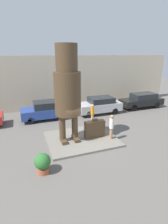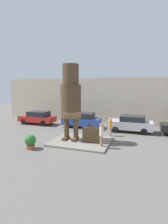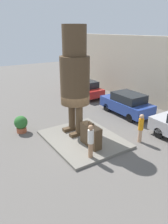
{
  "view_description": "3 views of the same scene",
  "coord_description": "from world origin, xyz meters",
  "px_view_note": "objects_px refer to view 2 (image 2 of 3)",
  "views": [
    {
      "loc": [
        -3.6,
        -10.28,
        5.71
      ],
      "look_at": [
        0.24,
        0.12,
        1.97
      ],
      "focal_mm": 28.0,
      "sensor_mm": 36.0,
      "label": 1
    },
    {
      "loc": [
        4.75,
        -12.94,
        4.53
      ],
      "look_at": [
        0.24,
        0.03,
        2.5
      ],
      "focal_mm": 28.0,
      "sensor_mm": 36.0,
      "label": 2
    },
    {
      "loc": [
        9.45,
        -6.05,
        6.03
      ],
      "look_at": [
        0.37,
        -0.19,
        1.9
      ],
      "focal_mm": 35.0,
      "sensor_mm": 36.0,
      "label": 3
    }
  ],
  "objects_px": {
    "planter_pot": "(30,141)",
    "parked_car_silver": "(131,123)",
    "parked_car_red": "(38,117)",
    "parked_car_blue": "(82,120)",
    "statue_figure": "(71,96)",
    "worker_hivis": "(110,126)",
    "giant_suitcase": "(92,135)",
    "tourist": "(101,134)"
  },
  "relations": [
    {
      "from": "planter_pot",
      "to": "parked_car_silver",
      "type": "bearing_deg",
      "value": 48.47
    },
    {
      "from": "planter_pot",
      "to": "parked_car_red",
      "type": "bearing_deg",
      "value": 120.41
    },
    {
      "from": "planter_pot",
      "to": "parked_car_blue",
      "type": "bearing_deg",
      "value": 80.47
    },
    {
      "from": "statue_figure",
      "to": "planter_pot",
      "type": "relative_size",
      "value": 5.75
    },
    {
      "from": "parked_car_blue",
      "to": "worker_hivis",
      "type": "bearing_deg",
      "value": 146.91
    },
    {
      "from": "parked_car_blue",
      "to": "worker_hivis",
      "type": "relative_size",
      "value": 2.46
    },
    {
      "from": "statue_figure",
      "to": "giant_suitcase",
      "type": "height_order",
      "value": "statue_figure"
    },
    {
      "from": "parked_car_red",
      "to": "parked_car_silver",
      "type": "relative_size",
      "value": 1.01
    },
    {
      "from": "statue_figure",
      "to": "planter_pot",
      "type": "distance_m",
      "value": 4.63
    },
    {
      "from": "parked_car_blue",
      "to": "planter_pot",
      "type": "distance_m",
      "value": 7.7
    },
    {
      "from": "giant_suitcase",
      "to": "worker_hivis",
      "type": "bearing_deg",
      "value": 70.25
    },
    {
      "from": "tourist",
      "to": "worker_hivis",
      "type": "height_order",
      "value": "tourist"
    },
    {
      "from": "worker_hivis",
      "to": "planter_pot",
      "type": "bearing_deg",
      "value": -132.94
    },
    {
      "from": "parked_car_silver",
      "to": "planter_pot",
      "type": "distance_m",
      "value": 9.85
    },
    {
      "from": "tourist",
      "to": "giant_suitcase",
      "type": "bearing_deg",
      "value": 145.06
    },
    {
      "from": "tourist",
      "to": "parked_car_red",
      "type": "distance_m",
      "value": 10.75
    },
    {
      "from": "giant_suitcase",
      "to": "statue_figure",
      "type": "bearing_deg",
      "value": 175.66
    },
    {
      "from": "statue_figure",
      "to": "parked_car_silver",
      "type": "distance_m",
      "value": 7.08
    },
    {
      "from": "giant_suitcase",
      "to": "planter_pot",
      "type": "relative_size",
      "value": 1.31
    },
    {
      "from": "giant_suitcase",
      "to": "tourist",
      "type": "relative_size",
      "value": 0.81
    },
    {
      "from": "giant_suitcase",
      "to": "parked_car_blue",
      "type": "xyz_separation_m",
      "value": [
        -2.63,
        5.05,
        0.12
      ]
    },
    {
      "from": "statue_figure",
      "to": "worker_hivis",
      "type": "height_order",
      "value": "statue_figure"
    },
    {
      "from": "giant_suitcase",
      "to": "parked_car_silver",
      "type": "relative_size",
      "value": 0.33
    },
    {
      "from": "planter_pot",
      "to": "worker_hivis",
      "type": "xyz_separation_m",
      "value": [
        4.87,
        5.24,
        0.35
      ]
    },
    {
      "from": "statue_figure",
      "to": "parked_car_blue",
      "type": "relative_size",
      "value": 1.48
    },
    {
      "from": "tourist",
      "to": "parked_car_silver",
      "type": "height_order",
      "value": "tourist"
    },
    {
      "from": "giant_suitcase",
      "to": "worker_hivis",
      "type": "distance_m",
      "value": 2.88
    },
    {
      "from": "statue_figure",
      "to": "giant_suitcase",
      "type": "xyz_separation_m",
      "value": [
        1.82,
        -0.14,
        -2.99
      ]
    },
    {
      "from": "planter_pot",
      "to": "statue_figure",
      "type": "bearing_deg",
      "value": 52.0
    },
    {
      "from": "statue_figure",
      "to": "parked_car_red",
      "type": "xyz_separation_m",
      "value": [
        -6.44,
        4.75,
        -2.89
      ]
    },
    {
      "from": "statue_figure",
      "to": "planter_pot",
      "type": "bearing_deg",
      "value": -128.0
    },
    {
      "from": "planter_pot",
      "to": "worker_hivis",
      "type": "bearing_deg",
      "value": 47.06
    },
    {
      "from": "giant_suitcase",
      "to": "tourist",
      "type": "bearing_deg",
      "value": -34.94
    },
    {
      "from": "statue_figure",
      "to": "parked_car_silver",
      "type": "bearing_deg",
      "value": 46.62
    },
    {
      "from": "giant_suitcase",
      "to": "parked_car_red",
      "type": "height_order",
      "value": "parked_car_red"
    },
    {
      "from": "parked_car_silver",
      "to": "tourist",
      "type": "bearing_deg",
      "value": 72.96
    },
    {
      "from": "tourist",
      "to": "worker_hivis",
      "type": "xyz_separation_m",
      "value": [
        0.03,
        3.36,
        -0.16
      ]
    },
    {
      "from": "parked_car_silver",
      "to": "worker_hivis",
      "type": "relative_size",
      "value": 2.56
    },
    {
      "from": "tourist",
      "to": "parked_car_blue",
      "type": "bearing_deg",
      "value": 122.02
    },
    {
      "from": "parked_car_blue",
      "to": "worker_hivis",
      "type": "height_order",
      "value": "worker_hivis"
    },
    {
      "from": "giant_suitcase",
      "to": "planter_pot",
      "type": "height_order",
      "value": "giant_suitcase"
    },
    {
      "from": "statue_figure",
      "to": "planter_pot",
      "type": "xyz_separation_m",
      "value": [
        -2.09,
        -2.67,
        -3.15
      ]
    }
  ]
}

